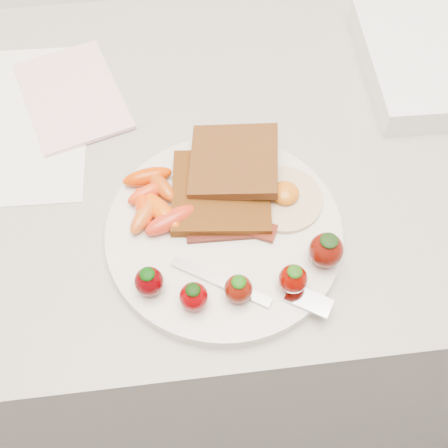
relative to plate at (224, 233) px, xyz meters
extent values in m
cube|color=gray|center=(0.00, 0.14, -0.46)|extent=(2.00, 0.60, 0.90)
cylinder|color=silver|center=(0.00, 0.00, 0.00)|extent=(0.27, 0.27, 0.02)
cube|color=#38200E|center=(0.00, 0.05, 0.02)|extent=(0.13, 0.13, 0.01)
cube|color=#44210B|center=(0.02, 0.08, 0.03)|extent=(0.12, 0.12, 0.02)
cylinder|color=beige|center=(0.07, 0.03, 0.01)|extent=(0.10, 0.10, 0.01)
ellipsoid|color=#CE6512|center=(0.08, 0.03, 0.02)|extent=(0.04, 0.04, 0.02)
cube|color=#320D07|center=(0.00, -0.01, 0.01)|extent=(0.09, 0.02, 0.00)
cube|color=#381106|center=(0.02, 0.00, 0.01)|extent=(0.09, 0.06, 0.00)
cube|color=#3D1208|center=(0.01, 0.01, 0.02)|extent=(0.09, 0.04, 0.00)
ellipsoid|color=red|center=(-0.08, 0.05, 0.02)|extent=(0.05, 0.04, 0.02)
ellipsoid|color=#E65406|center=(-0.07, 0.03, 0.02)|extent=(0.06, 0.07, 0.02)
ellipsoid|color=#D15517|center=(-0.09, 0.02, 0.02)|extent=(0.05, 0.06, 0.02)
ellipsoid|color=#BF460C|center=(-0.07, 0.06, 0.02)|extent=(0.04, 0.06, 0.02)
ellipsoid|color=#D13900|center=(-0.08, 0.08, 0.02)|extent=(0.06, 0.03, 0.02)
ellipsoid|color=red|center=(-0.06, 0.01, 0.02)|extent=(0.07, 0.05, 0.02)
ellipsoid|color=#E93E06|center=(-0.09, 0.03, 0.02)|extent=(0.03, 0.05, 0.02)
ellipsoid|color=#500003|center=(-0.09, -0.06, 0.03)|extent=(0.03, 0.03, 0.03)
ellipsoid|color=#063404|center=(-0.09, -0.06, 0.04)|extent=(0.02, 0.02, 0.01)
ellipsoid|color=#720003|center=(-0.04, -0.09, 0.03)|extent=(0.03, 0.03, 0.03)
ellipsoid|color=black|center=(-0.04, -0.09, 0.04)|extent=(0.02, 0.02, 0.01)
ellipsoid|color=#5D0E04|center=(0.01, -0.08, 0.03)|extent=(0.03, 0.03, 0.03)
ellipsoid|color=#145008|center=(0.01, -0.08, 0.04)|extent=(0.02, 0.02, 0.01)
ellipsoid|color=#6B0500|center=(0.06, -0.08, 0.03)|extent=(0.03, 0.03, 0.03)
ellipsoid|color=#1C4B0B|center=(0.06, -0.08, 0.04)|extent=(0.02, 0.02, 0.01)
ellipsoid|color=#560C04|center=(0.10, -0.05, 0.03)|extent=(0.04, 0.04, 0.04)
ellipsoid|color=black|center=(0.10, -0.05, 0.05)|extent=(0.02, 0.02, 0.01)
cube|color=silver|center=(-0.01, -0.07, 0.01)|extent=(0.10, 0.07, 0.00)
cube|color=silver|center=(0.08, -0.10, 0.01)|extent=(0.05, 0.05, 0.00)
cube|color=white|center=(-0.26, 0.21, -0.01)|extent=(0.21, 0.28, 0.00)
cube|color=#F5C1C4|center=(-0.18, 0.24, 0.00)|extent=(0.17, 0.20, 0.01)
camera|label=1|loc=(-0.04, -0.32, 0.56)|focal=45.00mm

